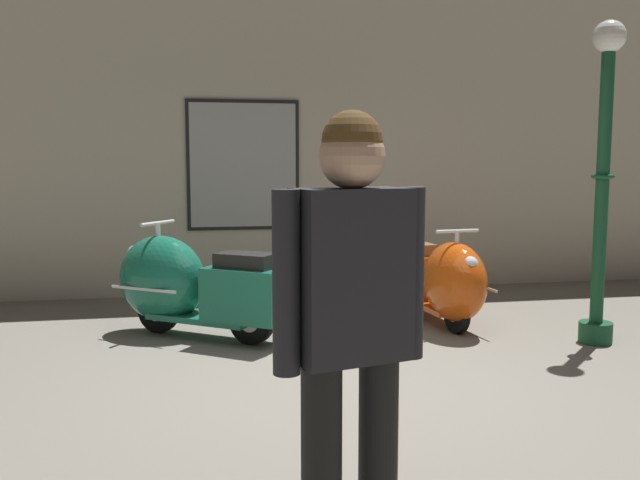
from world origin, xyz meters
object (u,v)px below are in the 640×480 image
scooter_1 (442,281)px  scooter_0 (187,285)px  lamppost (603,176)px  visitor_1 (351,319)px

scooter_1 → scooter_0: bearing=-97.7°
scooter_0 → lamppost: size_ratio=0.60×
scooter_1 → visitor_1: 4.20m
visitor_1 → scooter_0: bearing=-5.0°
lamppost → scooter_1: bearing=142.2°
scooter_0 → visitor_1: visitor_1 is taller
scooter_0 → lamppost: (3.46, -0.88, 0.97)m
scooter_1 → visitor_1: size_ratio=0.92×
scooter_0 → scooter_1: size_ratio=1.03×
scooter_0 → visitor_1: size_ratio=0.94×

